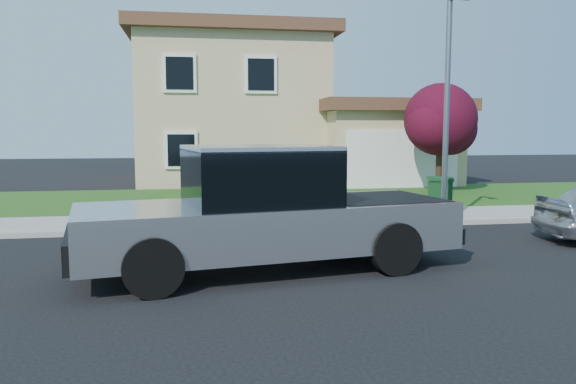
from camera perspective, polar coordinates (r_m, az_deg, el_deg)
The scene contains 10 objects.
ground at distance 10.66m, azimuth 0.04°, elevation -6.61°, with size 80.00×80.00×0.00m, color black.
curb at distance 13.62m, azimuth 2.14°, elevation -3.52°, with size 40.00×0.20×0.12m, color gray.
sidewalk at distance 14.68m, azimuth 1.27°, elevation -2.74°, with size 40.00×2.00×0.15m, color gray.
lawn at distance 19.08m, azimuth -1.29°, elevation -0.73°, with size 40.00×7.00×0.10m, color #1A3D11.
house at distance 26.81m, azimuth -3.11°, elevation 7.96°, with size 14.00×11.30×6.85m.
pickup_truck at distance 9.55m, azimuth -2.21°, elevation -2.08°, with size 6.73×3.21×2.12m.
woman at distance 11.42m, azimuth 2.89°, elevation -1.77°, with size 0.64×0.54×1.65m.
ornamental_tree at distance 21.17m, azimuth 15.29°, elevation 6.77°, with size 2.90×2.61×3.98m.
trash_bin at distance 14.99m, azimuth 15.14°, elevation -0.48°, with size 0.84×0.89×1.03m.
street_lamp at distance 13.70m, azimuth 16.00°, elevation 9.12°, with size 0.35×0.72×5.46m.
Camera 1 is at (-1.75, -10.24, 2.38)m, focal length 35.00 mm.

